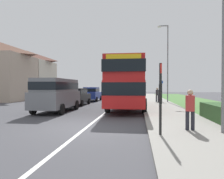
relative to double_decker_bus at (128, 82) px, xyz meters
name	(u,v)px	position (x,y,z in m)	size (l,w,h in m)	color
ground_plane	(86,128)	(-1.40, -8.08, -2.14)	(120.00, 120.00, 0.00)	#424247
lane_marking_centre	(111,108)	(-1.40, -0.08, -2.14)	(0.14, 60.00, 0.01)	silver
pavement_near_side	(166,111)	(2.80, -2.08, -2.08)	(3.20, 68.00, 0.12)	gray
roadside_hedge	(224,115)	(4.90, -6.29, -1.69)	(1.10, 3.86, 0.90)	#2D5128
double_decker_bus	(128,82)	(0.00, 0.00, 0.00)	(2.80, 10.30, 3.70)	red
parked_van_grey	(57,92)	(-4.89, -2.87, -0.77)	(2.11, 4.91, 2.32)	slate
parked_car_black	(77,96)	(-5.06, 2.34, -1.25)	(1.92, 4.30, 1.63)	black
parked_car_blue	(92,93)	(-4.87, 7.92, -1.21)	(1.91, 4.11, 1.71)	navy
pedestrian_at_stop	(190,108)	(2.81, -8.52, -1.17)	(0.34, 0.34, 1.67)	#23232D
pedestrian_walking_away	(157,94)	(2.88, 5.55, -1.17)	(0.34, 0.34, 1.67)	#23232D
bus_stop_sign	(160,94)	(1.60, -9.41, -0.60)	(0.09, 0.52, 2.60)	black
cycle_route_sign	(161,90)	(3.38, 6.63, -0.71)	(0.44, 0.08, 2.52)	slate
street_lamp_near	(220,30)	(3.76, -8.83, 1.69)	(1.14, 0.20, 6.59)	slate
street_lamp_mid	(167,59)	(3.90, 5.84, 2.61)	(1.14, 0.20, 8.39)	slate
house_terrace_far_side	(14,73)	(-16.78, 10.28, 1.62)	(7.50, 12.84, 7.52)	tan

